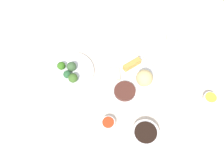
{
  "coord_description": "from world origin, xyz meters",
  "views": [
    {
      "loc": [
        -0.39,
        -0.48,
        1.12
      ],
      "look_at": [
        -0.08,
        0.08,
        0.06
      ],
      "focal_mm": 43.35,
      "sensor_mm": 36.0,
      "label": 1
    }
  ],
  "objects_px": {
    "broccoli_plate": "(70,72)",
    "sauce_ramekin_hot_mustard": "(210,99)",
    "soy_sauce_bowl": "(145,134)",
    "sauce_ramekin_sweet_and_sour": "(108,124)",
    "teacup": "(172,38)",
    "main_plate": "(128,79)"
  },
  "relations": [
    {
      "from": "soy_sauce_bowl",
      "to": "sauce_ramekin_sweet_and_sour",
      "type": "xyz_separation_m",
      "value": [
        -0.11,
        0.12,
        -0.0
      ]
    },
    {
      "from": "broccoli_plate",
      "to": "teacup",
      "type": "relative_size",
      "value": 3.95
    },
    {
      "from": "main_plate",
      "to": "broccoli_plate",
      "type": "xyz_separation_m",
      "value": [
        -0.22,
        0.17,
        -0.0
      ]
    },
    {
      "from": "broccoli_plate",
      "to": "soy_sauce_bowl",
      "type": "height_order",
      "value": "soy_sauce_bowl"
    },
    {
      "from": "sauce_ramekin_hot_mustard",
      "to": "teacup",
      "type": "xyz_separation_m",
      "value": [
        0.04,
        0.36,
        0.01
      ]
    },
    {
      "from": "sauce_ramekin_hot_mustard",
      "to": "teacup",
      "type": "height_order",
      "value": "teacup"
    },
    {
      "from": "soy_sauce_bowl",
      "to": "teacup",
      "type": "height_order",
      "value": "teacup"
    },
    {
      "from": "broccoli_plate",
      "to": "sauce_ramekin_hot_mustard",
      "type": "xyz_separation_m",
      "value": [
        0.49,
        -0.44,
        0.01
      ]
    },
    {
      "from": "broccoli_plate",
      "to": "soy_sauce_bowl",
      "type": "relative_size",
      "value": 1.96
    },
    {
      "from": "soy_sauce_bowl",
      "to": "broccoli_plate",
      "type": "bearing_deg",
      "value": 108.4
    },
    {
      "from": "sauce_ramekin_hot_mustard",
      "to": "sauce_ramekin_sweet_and_sour",
      "type": "height_order",
      "value": "same"
    },
    {
      "from": "main_plate",
      "to": "soy_sauce_bowl",
      "type": "distance_m",
      "value": 0.27
    },
    {
      "from": "sauce_ramekin_hot_mustard",
      "to": "sauce_ramekin_sweet_and_sour",
      "type": "relative_size",
      "value": 1.0
    },
    {
      "from": "broccoli_plate",
      "to": "teacup",
      "type": "xyz_separation_m",
      "value": [
        0.53,
        -0.08,
        0.02
      ]
    },
    {
      "from": "broccoli_plate",
      "to": "sauce_ramekin_hot_mustard",
      "type": "height_order",
      "value": "sauce_ramekin_hot_mustard"
    },
    {
      "from": "sauce_ramekin_hot_mustard",
      "to": "sauce_ramekin_sweet_and_sour",
      "type": "xyz_separation_m",
      "value": [
        -0.45,
        0.12,
        0.0
      ]
    },
    {
      "from": "main_plate",
      "to": "teacup",
      "type": "bearing_deg",
      "value": 16.61
    },
    {
      "from": "sauce_ramekin_hot_mustard",
      "to": "sauce_ramekin_sweet_and_sour",
      "type": "bearing_deg",
      "value": 165.42
    },
    {
      "from": "broccoli_plate",
      "to": "teacup",
      "type": "bearing_deg",
      "value": -8.39
    },
    {
      "from": "broccoli_plate",
      "to": "sauce_ramekin_hot_mustard",
      "type": "relative_size",
      "value": 3.7
    },
    {
      "from": "main_plate",
      "to": "broccoli_plate",
      "type": "bearing_deg",
      "value": 142.04
    },
    {
      "from": "sauce_ramekin_hot_mustard",
      "to": "sauce_ramekin_sweet_and_sour",
      "type": "distance_m",
      "value": 0.47
    }
  ]
}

